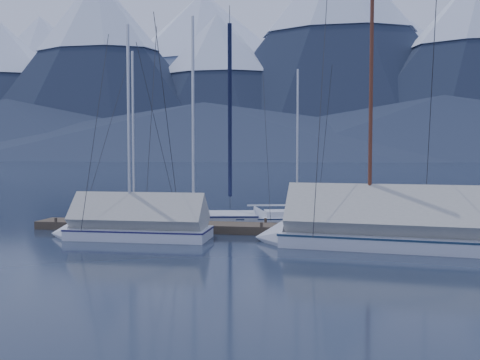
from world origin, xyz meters
name	(u,v)px	position (x,y,z in m)	size (l,w,h in m)	color
ground	(231,240)	(0.00, 0.00, 0.00)	(1000.00, 1000.00, 0.00)	black
mountain_range	(328,80)	(4.12, 370.45, 58.65)	(877.00, 584.00, 150.50)	#475675
dock	(240,230)	(0.00, 2.00, 0.11)	(18.00, 1.50, 0.54)	#382D23
mooring_posts	(228,224)	(-0.50, 2.00, 0.35)	(15.12, 1.52, 0.35)	#382D23
sailboat_open_left	(142,221)	(-4.94, 3.60, 0.16)	(6.96, 3.96, 8.88)	silver
sailboat_open_mid	(206,220)	(-2.02, 4.19, 0.19)	(8.30, 3.87, 10.60)	silver
sailboat_open_right	(306,221)	(2.63, 4.96, 0.14)	(6.23, 3.11, 7.93)	silver
sailboat_covered_near	(364,231)	(4.92, -0.40, 0.53)	(8.44, 3.67, 10.67)	silver
sailboat_covered_far	(127,227)	(-4.09, -0.29, 0.44)	(6.48, 2.75, 9.05)	silver
person	(325,207)	(3.54, 2.35, 1.10)	(0.56, 0.37, 1.53)	black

